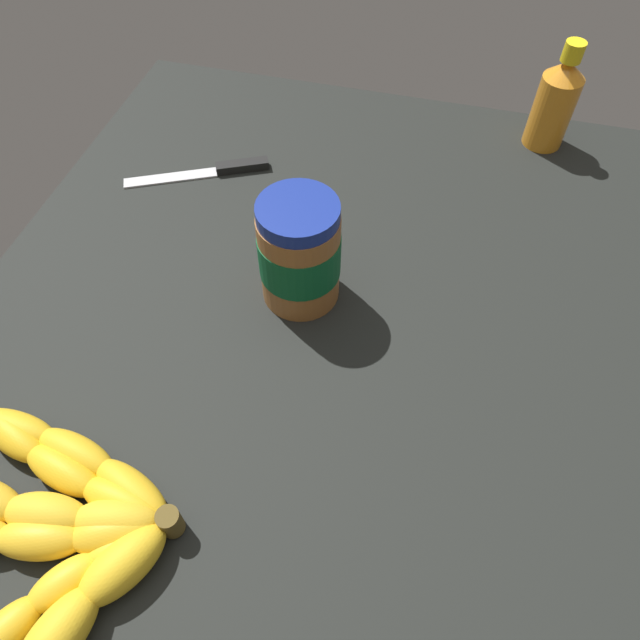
% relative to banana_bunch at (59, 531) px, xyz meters
% --- Properties ---
extents(ground_plane, '(0.90, 0.76, 0.04)m').
position_rel_banana_bunch_xyz_m(ground_plane, '(0.27, -0.14, -0.04)').
color(ground_plane, black).
extents(banana_bunch, '(0.27, 0.23, 0.04)m').
position_rel_banana_bunch_xyz_m(banana_bunch, '(0.00, 0.00, 0.00)').
color(banana_bunch, gold).
rests_on(banana_bunch, ground_plane).
extents(peanut_butter_jar, '(0.09, 0.09, 0.13)m').
position_rel_banana_bunch_xyz_m(peanut_butter_jar, '(0.31, -0.12, 0.05)').
color(peanut_butter_jar, '#9E602D').
rests_on(peanut_butter_jar, ground_plane).
extents(honey_bottle, '(0.05, 0.05, 0.14)m').
position_rel_banana_bunch_xyz_m(honey_bottle, '(0.66, -0.37, 0.05)').
color(honey_bottle, orange).
rests_on(honey_bottle, ground_plane).
extents(butter_knife, '(0.10, 0.18, 0.01)m').
position_rel_banana_bunch_xyz_m(butter_knife, '(0.48, 0.05, -0.01)').
color(butter_knife, silver).
rests_on(butter_knife, ground_plane).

